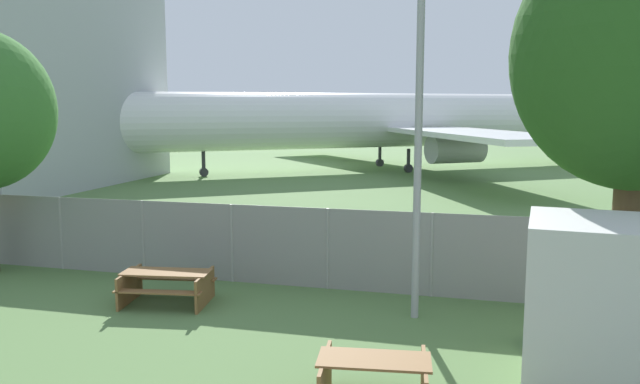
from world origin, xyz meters
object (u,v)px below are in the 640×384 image
object	(u,v)px
airplane	(377,121)
picnic_bench_near_cabin	(167,283)
portable_cabin	(633,302)
picnic_bench_open_grass	(374,377)
tree_left_of_cabin	(638,56)

from	to	relation	value
airplane	picnic_bench_near_cabin	world-z (taller)	airplane
airplane	picnic_bench_near_cabin	distance (m)	31.30
portable_cabin	picnic_bench_open_grass	bearing A→B (deg)	-147.93
picnic_bench_near_cabin	picnic_bench_open_grass	xyz separation A→B (m)	(5.45, -3.72, -0.01)
picnic_bench_open_grass	tree_left_of_cabin	distance (m)	9.25
airplane	picnic_bench_open_grass	bearing A→B (deg)	64.81
picnic_bench_near_cabin	portable_cabin	bearing A→B (deg)	-10.34
picnic_bench_open_grass	tree_left_of_cabin	bearing A→B (deg)	52.72
portable_cabin	tree_left_of_cabin	bearing A→B (deg)	85.40
tree_left_of_cabin	airplane	bearing A→B (deg)	109.88
portable_cabin	picnic_bench_near_cabin	xyz separation A→B (m)	(-9.40, 1.72, -0.85)
airplane	picnic_bench_open_grass	distance (m)	35.47
portable_cabin	picnic_bench_near_cabin	size ratio (longest dim) A/B	1.61
portable_cabin	tree_left_of_cabin	xyz separation A→B (m)	(0.71, 4.12, 4.27)
picnic_bench_open_grass	portable_cabin	bearing A→B (deg)	26.87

